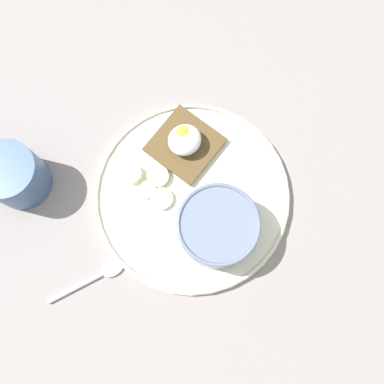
{
  "coord_description": "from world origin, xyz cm",
  "views": [
    {
      "loc": [
        8.21,
        12.47,
        67.39
      ],
      "look_at": [
        0.0,
        0.0,
        5.0
      ],
      "focal_mm": 40.0,
      "sensor_mm": 36.0,
      "label": 1
    }
  ],
  "objects_px": {
    "oatmeal_bowl": "(218,227)",
    "banana_slice_back": "(132,174)",
    "coffee_mug": "(14,175)",
    "spoon": "(96,277)",
    "banana_slice_front": "(148,190)",
    "banana_slice_right": "(162,199)",
    "banana_slice_left": "(158,176)",
    "poached_egg": "(184,139)",
    "toast_slice": "(185,145)"
  },
  "relations": [
    {
      "from": "banana_slice_front",
      "to": "banana_slice_right",
      "type": "distance_m",
      "value": 0.03
    },
    {
      "from": "toast_slice",
      "to": "poached_egg",
      "type": "xyz_separation_m",
      "value": [
        -0.0,
        -0.0,
        0.02
      ]
    },
    {
      "from": "toast_slice",
      "to": "coffee_mug",
      "type": "height_order",
      "value": "coffee_mug"
    },
    {
      "from": "banana_slice_left",
      "to": "coffee_mug",
      "type": "xyz_separation_m",
      "value": [
        0.18,
        -0.11,
        0.02
      ]
    },
    {
      "from": "banana_slice_right",
      "to": "coffee_mug",
      "type": "relative_size",
      "value": 0.36
    },
    {
      "from": "oatmeal_bowl",
      "to": "banana_slice_front",
      "type": "relative_size",
      "value": 3.31
    },
    {
      "from": "banana_slice_left",
      "to": "banana_slice_right",
      "type": "distance_m",
      "value": 0.04
    },
    {
      "from": "banana_slice_back",
      "to": "spoon",
      "type": "distance_m",
      "value": 0.17
    },
    {
      "from": "oatmeal_bowl",
      "to": "banana_slice_front",
      "type": "distance_m",
      "value": 0.13
    },
    {
      "from": "oatmeal_bowl",
      "to": "spoon",
      "type": "distance_m",
      "value": 0.2
    },
    {
      "from": "oatmeal_bowl",
      "to": "banana_slice_back",
      "type": "xyz_separation_m",
      "value": [
        0.06,
        -0.14,
        -0.02
      ]
    },
    {
      "from": "poached_egg",
      "to": "coffee_mug",
      "type": "bearing_deg",
      "value": -20.57
    },
    {
      "from": "poached_egg",
      "to": "banana_slice_left",
      "type": "bearing_deg",
      "value": 18.58
    },
    {
      "from": "banana_slice_front",
      "to": "banana_slice_right",
      "type": "bearing_deg",
      "value": 115.36
    },
    {
      "from": "oatmeal_bowl",
      "to": "banana_slice_left",
      "type": "distance_m",
      "value": 0.13
    },
    {
      "from": "coffee_mug",
      "to": "spoon",
      "type": "xyz_separation_m",
      "value": [
        -0.02,
        0.19,
        -0.04
      ]
    },
    {
      "from": "oatmeal_bowl",
      "to": "spoon",
      "type": "height_order",
      "value": "oatmeal_bowl"
    },
    {
      "from": "spoon",
      "to": "oatmeal_bowl",
      "type": "bearing_deg",
      "value": 167.67
    },
    {
      "from": "coffee_mug",
      "to": "banana_slice_front",
      "type": "bearing_deg",
      "value": 141.76
    },
    {
      "from": "poached_egg",
      "to": "banana_slice_back",
      "type": "bearing_deg",
      "value": -2.04
    },
    {
      "from": "banana_slice_back",
      "to": "oatmeal_bowl",
      "type": "bearing_deg",
      "value": 112.98
    },
    {
      "from": "banana_slice_front",
      "to": "spoon",
      "type": "relative_size",
      "value": 0.29
    },
    {
      "from": "banana_slice_left",
      "to": "coffee_mug",
      "type": "relative_size",
      "value": 0.32
    },
    {
      "from": "banana_slice_back",
      "to": "coffee_mug",
      "type": "distance_m",
      "value": 0.18
    },
    {
      "from": "coffee_mug",
      "to": "oatmeal_bowl",
      "type": "bearing_deg",
      "value": 132.21
    },
    {
      "from": "toast_slice",
      "to": "banana_slice_right",
      "type": "bearing_deg",
      "value": 34.5
    },
    {
      "from": "toast_slice",
      "to": "banana_slice_left",
      "type": "distance_m",
      "value": 0.07
    },
    {
      "from": "toast_slice",
      "to": "spoon",
      "type": "bearing_deg",
      "value": 23.7
    },
    {
      "from": "spoon",
      "to": "coffee_mug",
      "type": "bearing_deg",
      "value": -83.83
    },
    {
      "from": "coffee_mug",
      "to": "spoon",
      "type": "relative_size",
      "value": 0.97
    },
    {
      "from": "banana_slice_right",
      "to": "banana_slice_left",
      "type": "bearing_deg",
      "value": -112.75
    },
    {
      "from": "banana_slice_right",
      "to": "banana_slice_front",
      "type": "bearing_deg",
      "value": -64.64
    },
    {
      "from": "toast_slice",
      "to": "coffee_mug",
      "type": "relative_size",
      "value": 1.02
    },
    {
      "from": "oatmeal_bowl",
      "to": "banana_slice_back",
      "type": "height_order",
      "value": "oatmeal_bowl"
    },
    {
      "from": "toast_slice",
      "to": "spoon",
      "type": "relative_size",
      "value": 0.99
    },
    {
      "from": "oatmeal_bowl",
      "to": "coffee_mug",
      "type": "distance_m",
      "value": 0.31
    },
    {
      "from": "banana_slice_right",
      "to": "coffee_mug",
      "type": "distance_m",
      "value": 0.22
    },
    {
      "from": "banana_slice_left",
      "to": "spoon",
      "type": "bearing_deg",
      "value": 25.91
    },
    {
      "from": "oatmeal_bowl",
      "to": "toast_slice",
      "type": "bearing_deg",
      "value": -103.39
    },
    {
      "from": "oatmeal_bowl",
      "to": "spoon",
      "type": "bearing_deg",
      "value": -12.33
    },
    {
      "from": "banana_slice_back",
      "to": "coffee_mug",
      "type": "bearing_deg",
      "value": -30.54
    },
    {
      "from": "toast_slice",
      "to": "banana_slice_left",
      "type": "xyz_separation_m",
      "value": [
        0.06,
        0.02,
        0.0
      ]
    },
    {
      "from": "oatmeal_bowl",
      "to": "poached_egg",
      "type": "relative_size",
      "value": 2.25
    },
    {
      "from": "coffee_mug",
      "to": "poached_egg",
      "type": "bearing_deg",
      "value": 159.43
    },
    {
      "from": "oatmeal_bowl",
      "to": "coffee_mug",
      "type": "relative_size",
      "value": 0.99
    },
    {
      "from": "poached_egg",
      "to": "coffee_mug",
      "type": "relative_size",
      "value": 0.44
    },
    {
      "from": "toast_slice",
      "to": "banana_slice_back",
      "type": "bearing_deg",
      "value": -2.7
    },
    {
      "from": "banana_slice_front",
      "to": "coffee_mug",
      "type": "bearing_deg",
      "value": -38.24
    },
    {
      "from": "oatmeal_bowl",
      "to": "banana_slice_back",
      "type": "bearing_deg",
      "value": -67.02
    },
    {
      "from": "spoon",
      "to": "banana_slice_front",
      "type": "bearing_deg",
      "value": -153.3
    }
  ]
}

